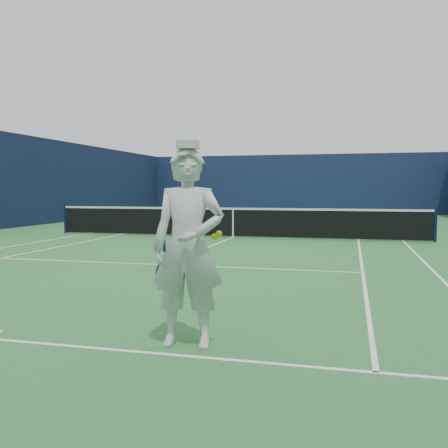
{
  "coord_description": "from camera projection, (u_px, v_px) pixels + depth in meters",
  "views": [
    {
      "loc": [
        3.87,
        -16.4,
        1.63
      ],
      "look_at": [
        2.25,
        -10.03,
        1.17
      ],
      "focal_mm": 40.0,
      "sensor_mm": 36.0,
      "label": 1
    }
  ],
  "objects": [
    {
      "name": "ground",
      "position": [
        233.0,
        237.0,
        16.92
      ],
      "size": [
        80.0,
        80.0,
        0.0
      ],
      "primitive_type": "plane",
      "color": "#2B7134",
      "rests_on": "ground"
    },
    {
      "name": "court_markings",
      "position": [
        233.0,
        237.0,
        16.92
      ],
      "size": [
        11.03,
        23.83,
        0.01
      ],
      "color": "white",
      "rests_on": "ground"
    },
    {
      "name": "windscreen_fence",
      "position": [
        233.0,
        178.0,
        16.78
      ],
      "size": [
        20.12,
        36.12,
        4.0
      ],
      "color": "#101C3D",
      "rests_on": "ground"
    },
    {
      "name": "tennis_net",
      "position": [
        233.0,
        221.0,
        16.88
      ],
      "size": [
        12.88,
        0.09,
        1.07
      ],
      "color": "#141E4C",
      "rests_on": "ground"
    },
    {
      "name": "tennis_player",
      "position": [
        188.0,
        247.0,
        5.15
      ],
      "size": [
        0.85,
        0.57,
        2.12
      ],
      "rotation": [
        0.0,
        0.0,
        0.11
      ],
      "color": "silver",
      "rests_on": "ground"
    }
  ]
}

